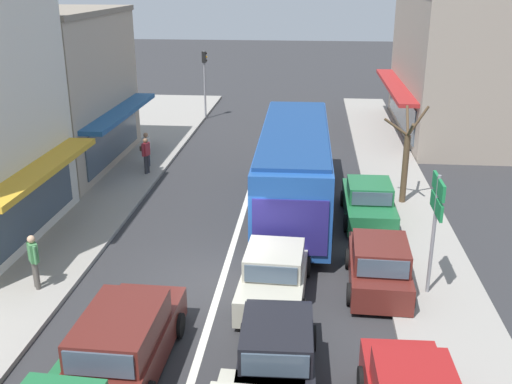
# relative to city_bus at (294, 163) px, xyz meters

# --- Properties ---
(ground_plane) EXTENTS (140.00, 140.00, 0.00)m
(ground_plane) POSITION_rel_city_bus_xyz_m (-1.91, -5.90, -1.88)
(ground_plane) COLOR #2D2D30
(lane_centre_line) EXTENTS (0.20, 28.00, 0.01)m
(lane_centre_line) POSITION_rel_city_bus_xyz_m (-1.91, -1.90, -1.88)
(lane_centre_line) COLOR silver
(lane_centre_line) RESTS_ON ground
(sidewalk_left) EXTENTS (5.20, 44.00, 0.14)m
(sidewalk_left) POSITION_rel_city_bus_xyz_m (-8.71, 0.10, -1.81)
(sidewalk_left) COLOR gray
(sidewalk_left) RESTS_ON ground
(kerb_right) EXTENTS (2.80, 44.00, 0.12)m
(kerb_right) POSITION_rel_city_bus_xyz_m (4.29, 0.10, -1.82)
(kerb_right) COLOR gray
(kerb_right) RESTS_ON ground
(shopfront_mid_block) EXTENTS (8.18, 8.88, 7.19)m
(shopfront_mid_block) POSITION_rel_city_bus_xyz_m (-12.09, 4.54, 1.71)
(shopfront_mid_block) COLOR #B2A38E
(shopfront_mid_block) RESTS_ON ground
(building_right_far) EXTENTS (8.81, 12.30, 7.97)m
(building_right_far) POSITION_rel_city_bus_xyz_m (9.57, 12.73, 2.10)
(building_right_far) COLOR gray
(building_right_far) RESTS_ON ground
(city_bus) EXTENTS (2.84, 10.89, 3.23)m
(city_bus) POSITION_rel_city_bus_xyz_m (0.00, 0.00, 0.00)
(city_bus) COLOR #1E4C99
(city_bus) RESTS_ON ground
(wagon_adjacent_lane_lead) EXTENTS (2.01, 4.54, 1.58)m
(wagon_adjacent_lane_lead) POSITION_rel_city_bus_xyz_m (-3.46, -10.40, -1.14)
(wagon_adjacent_lane_lead) COLOR #561E19
(wagon_adjacent_lane_lead) RESTS_ON ground
(hatchback_adjacent_lane_trail) EXTENTS (1.90, 3.75, 1.54)m
(hatchback_adjacent_lane_trail) POSITION_rel_city_bus_xyz_m (-0.01, -10.43, -1.17)
(hatchback_adjacent_lane_trail) COLOR black
(hatchback_adjacent_lane_trail) RESTS_ON ground
(sedan_behind_bus_mid) EXTENTS (2.03, 4.27, 1.47)m
(sedan_behind_bus_mid) POSITION_rel_city_bus_xyz_m (-0.30, -6.68, -1.22)
(sedan_behind_bus_mid) COLOR #B7B29E
(sedan_behind_bus_mid) RESTS_ON ground
(parked_hatchback_kerb_second) EXTENTS (1.90, 3.75, 1.54)m
(parked_hatchback_kerb_second) POSITION_rel_city_bus_xyz_m (2.66, -5.98, -1.17)
(parked_hatchback_kerb_second) COLOR #561E19
(parked_hatchback_kerb_second) RESTS_ON ground
(parked_sedan_kerb_third) EXTENTS (1.92, 4.21, 1.47)m
(parked_sedan_kerb_third) POSITION_rel_city_bus_xyz_m (2.80, -0.70, -1.22)
(parked_sedan_kerb_third) COLOR #1E6638
(parked_sedan_kerb_third) RESTS_ON ground
(traffic_light_downstreet) EXTENTS (0.32, 0.24, 4.20)m
(traffic_light_downstreet) POSITION_rel_city_bus_xyz_m (-6.09, 15.19, 0.97)
(traffic_light_downstreet) COLOR gray
(traffic_light_downstreet) RESTS_ON ground
(directional_road_sign) EXTENTS (0.10, 1.40, 3.60)m
(directional_road_sign) POSITION_rel_city_bus_xyz_m (4.02, -6.30, 0.82)
(directional_road_sign) COLOR gray
(directional_road_sign) RESTS_ON ground
(street_tree_right) EXTENTS (1.66, 1.78, 3.99)m
(street_tree_right) POSITION_rel_city_bus_xyz_m (4.28, 0.95, -0.05)
(street_tree_right) COLOR brown
(street_tree_right) RESTS_ON ground
(pedestrian_with_handbag_near) EXTENTS (0.42, 0.65, 1.63)m
(pedestrian_with_handbag_near) POSITION_rel_city_bus_xyz_m (-6.99, 4.47, -0.81)
(pedestrian_with_handbag_near) COLOR #232838
(pedestrian_with_handbag_near) RESTS_ON sidewalk_left
(pedestrian_browsing_midblock) EXTENTS (0.40, 0.46, 1.63)m
(pedestrian_browsing_midblock) POSITION_rel_city_bus_xyz_m (-7.08, -7.14, -0.81)
(pedestrian_browsing_midblock) COLOR #4C4742
(pedestrian_browsing_midblock) RESTS_ON sidewalk_left
(pedestrian_far_walker) EXTENTS (0.32, 0.55, 1.63)m
(pedestrian_far_walker) POSITION_rel_city_bus_xyz_m (-6.74, 3.51, -0.81)
(pedestrian_far_walker) COLOR #333338
(pedestrian_far_walker) RESTS_ON sidewalk_left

